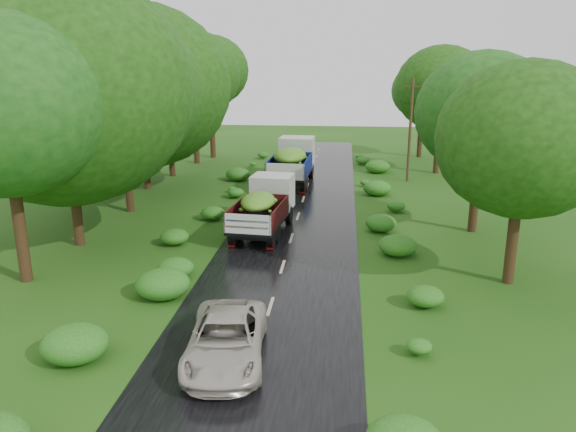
# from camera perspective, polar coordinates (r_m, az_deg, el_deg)

# --- Properties ---
(ground) EXTENTS (120.00, 120.00, 0.00)m
(ground) POSITION_cam_1_polar(r_m,az_deg,el_deg) (17.01, -3.63, -14.86)
(ground) COLOR #1A4A10
(ground) RESTS_ON ground
(road) EXTENTS (6.50, 80.00, 0.02)m
(road) POSITION_cam_1_polar(r_m,az_deg,el_deg) (21.41, -1.45, -8.05)
(road) COLOR black
(road) RESTS_ON ground
(road_lines) EXTENTS (0.12, 69.60, 0.00)m
(road_lines) POSITION_cam_1_polar(r_m,az_deg,el_deg) (22.32, -1.13, -6.99)
(road_lines) COLOR #BFB78C
(road_lines) RESTS_ON road
(truck_near) EXTENTS (2.77, 6.37, 2.60)m
(truck_near) POSITION_cam_1_polar(r_m,az_deg,el_deg) (28.63, -2.40, 1.22)
(truck_near) COLOR black
(truck_near) RESTS_ON ground
(truck_far) EXTENTS (2.86, 7.27, 3.01)m
(truck_far) POSITION_cam_1_polar(r_m,az_deg,el_deg) (39.92, 0.51, 5.74)
(truck_far) COLOR black
(truck_far) RESTS_ON ground
(car) EXTENTS (2.67, 4.99, 1.33)m
(car) POSITION_cam_1_polar(r_m,az_deg,el_deg) (16.98, -6.30, -12.34)
(car) COLOR beige
(car) RESTS_ON road
(utility_pole) EXTENTS (1.27, 0.32, 7.30)m
(utility_pole) POSITION_cam_1_polar(r_m,az_deg,el_deg) (41.17, 12.30, 8.59)
(utility_pole) COLOR #382616
(utility_pole) RESTS_ON ground
(trees_left) EXTENTS (5.88, 33.13, 9.50)m
(trees_left) POSITION_cam_1_polar(r_m,az_deg,el_deg) (36.26, -15.04, 12.61)
(trees_left) COLOR black
(trees_left) RESTS_ON ground
(trees_right) EXTENTS (4.20, 33.21, 8.15)m
(trees_right) POSITION_cam_1_polar(r_m,az_deg,el_deg) (36.49, 16.85, 10.91)
(trees_right) COLOR black
(trees_right) RESTS_ON ground
(shrubs) EXTENTS (11.90, 44.00, 0.70)m
(shrubs) POSITION_cam_1_polar(r_m,az_deg,el_deg) (29.72, 0.71, -0.45)
(shrubs) COLOR #176317
(shrubs) RESTS_ON ground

